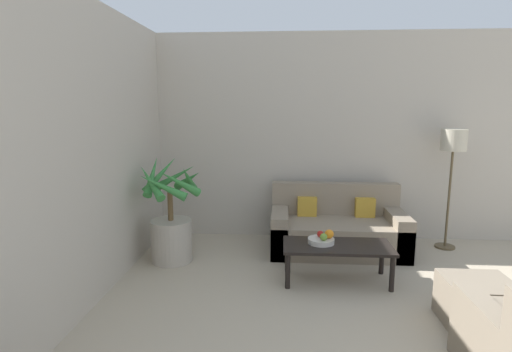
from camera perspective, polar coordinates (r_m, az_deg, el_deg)
wall_back at (r=5.51m, az=18.11°, el=5.18°), size 7.63×0.06×2.70m
potted_palm at (r=4.67m, az=-12.03°, el=-6.59°), size 0.76×0.77×1.22m
sofa_loveseat at (r=5.06m, az=11.47°, el=-7.49°), size 1.61×0.83×0.79m
floor_lamp at (r=5.39m, az=26.33°, el=3.52°), size 0.30×0.30×1.49m
coffee_table at (r=4.18m, az=11.53°, el=-10.24°), size 1.09×0.50×0.38m
fruit_bowl at (r=4.17m, az=9.28°, el=-9.12°), size 0.27×0.27×0.05m
apple_red at (r=4.19m, az=9.17°, el=-8.17°), size 0.07×0.07×0.07m
apple_green at (r=4.09m, az=9.64°, el=-8.59°), size 0.07×0.07×0.07m
orange_fruit at (r=4.17m, az=10.43°, el=-8.15°), size 0.09×0.09×0.09m
ottoman at (r=3.84m, az=29.05°, el=-15.56°), size 0.53×0.48×0.38m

